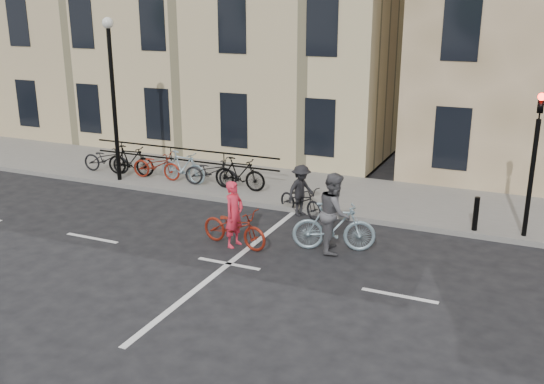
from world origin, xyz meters
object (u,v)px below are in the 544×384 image
at_px(traffic_light, 535,147).
at_px(cyclist_pink, 234,224).
at_px(lamp_post, 112,80).
at_px(cyclist_grey, 334,220).
at_px(cyclist_dark, 301,196).

xyz_separation_m(traffic_light, cyclist_pink, (-6.60, -3.28, -1.87)).
height_order(lamp_post, cyclist_grey, lamp_post).
distance_m(traffic_light, lamp_post, 12.74).
height_order(cyclist_grey, cyclist_dark, cyclist_grey).
xyz_separation_m(traffic_light, cyclist_grey, (-4.24, -2.55, -1.66)).
relative_size(traffic_light, cyclist_dark, 2.22).
bearing_deg(cyclist_grey, cyclist_pink, 88.82).
distance_m(cyclist_pink, cyclist_grey, 2.47).
bearing_deg(cyclist_grey, traffic_light, -77.29).
distance_m(traffic_light, cyclist_grey, 5.22).
height_order(lamp_post, cyclist_pink, lamp_post).
bearing_deg(cyclist_pink, lamp_post, 70.50).
relative_size(lamp_post, cyclist_dark, 3.01).
height_order(lamp_post, cyclist_dark, lamp_post).
bearing_deg(traffic_light, lamp_post, 179.73).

